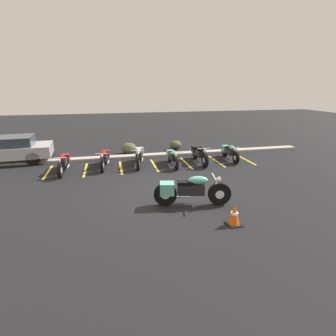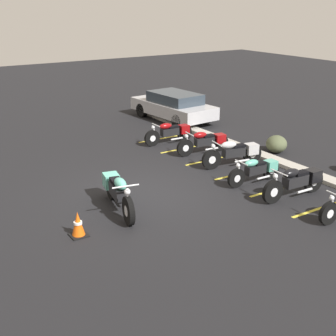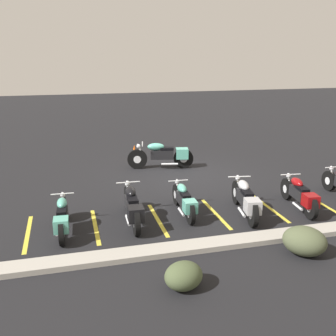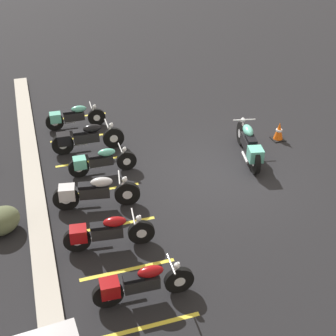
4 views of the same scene
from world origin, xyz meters
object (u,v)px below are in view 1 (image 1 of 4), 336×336
at_px(motorcycle_teal_featured, 189,190).
at_px(parked_bike_4, 199,153).
at_px(parked_bike_2, 139,155).
at_px(parked_bike_3, 172,157).
at_px(landscape_rock_0, 129,148).
at_px(traffic_cone, 234,215).
at_px(landscape_rock_1, 176,145).
at_px(parked_bike_1, 105,158).
at_px(parked_bike_5, 229,152).
at_px(car_silver, 4,149).
at_px(parked_bike_0, 64,162).

relative_size(motorcycle_teal_featured, parked_bike_4, 1.08).
bearing_deg(parked_bike_2, parked_bike_3, 83.09).
xyz_separation_m(landscape_rock_0, traffic_cone, (2.12, -8.52, -0.02)).
bearing_deg(landscape_rock_1, landscape_rock_0, -168.83).
height_order(parked_bike_1, parked_bike_3, parked_bike_1).
distance_m(landscape_rock_0, traffic_cone, 8.78).
bearing_deg(motorcycle_teal_featured, landscape_rock_1, 90.24).
height_order(parked_bike_5, car_silver, car_silver).
distance_m(parked_bike_1, landscape_rock_0, 2.58).
xyz_separation_m(parked_bike_1, parked_bike_2, (1.61, 0.01, 0.03)).
relative_size(parked_bike_1, car_silver, 0.47).
distance_m(car_silver, traffic_cone, 11.44).
xyz_separation_m(parked_bike_5, landscape_rock_1, (-2.09, 2.89, -0.16)).
bearing_deg(parked_bike_1, motorcycle_teal_featured, 34.92).
height_order(landscape_rock_0, traffic_cone, landscape_rock_0).
height_order(parked_bike_5, traffic_cone, parked_bike_5).
relative_size(parked_bike_2, parked_bike_4, 0.99).
relative_size(motorcycle_teal_featured, car_silver, 0.54).
bearing_deg(parked_bike_4, parked_bike_5, 96.65).
relative_size(parked_bike_2, landscape_rock_1, 3.05).
relative_size(motorcycle_teal_featured, traffic_cone, 3.96).
bearing_deg(parked_bike_3, parked_bike_4, 99.22).
bearing_deg(landscape_rock_0, motorcycle_teal_featured, -79.73).
bearing_deg(car_silver, parked_bike_5, 166.09).
height_order(motorcycle_teal_featured, parked_bike_0, motorcycle_teal_featured).
relative_size(motorcycle_teal_featured, landscape_rock_1, 3.33).
distance_m(parked_bike_4, landscape_rock_0, 4.08).
bearing_deg(parked_bike_5, landscape_rock_0, -112.93).
height_order(parked_bike_5, landscape_rock_0, parked_bike_5).
distance_m(landscape_rock_0, landscape_rock_1, 2.88).
relative_size(landscape_rock_0, landscape_rock_1, 1.27).
relative_size(parked_bike_3, parked_bike_4, 0.88).
height_order(parked_bike_4, car_silver, car_silver).
bearing_deg(car_silver, parked_bike_3, 160.16).
distance_m(motorcycle_teal_featured, parked_bike_1, 5.48).
relative_size(motorcycle_teal_featured, parked_bike_1, 1.16).
xyz_separation_m(motorcycle_teal_featured, landscape_rock_0, (-1.28, 7.05, -0.20)).
distance_m(parked_bike_2, parked_bike_3, 1.59).
bearing_deg(parked_bike_0, traffic_cone, 42.98).
bearing_deg(traffic_cone, parked_bike_3, 92.77).
xyz_separation_m(motorcycle_teal_featured, landscape_rock_1, (1.55, 7.61, -0.25)).
bearing_deg(traffic_cone, car_silver, 135.38).
distance_m(landscape_rock_1, traffic_cone, 9.11).
bearing_deg(landscape_rock_0, car_silver, -175.32).
bearing_deg(parked_bike_0, parked_bike_4, 92.89).
relative_size(landscape_rock_1, traffic_cone, 1.19).
height_order(parked_bike_3, parked_bike_4, parked_bike_4).
bearing_deg(parked_bike_2, landscape_rock_0, -162.35).
bearing_deg(motorcycle_teal_featured, parked_bike_2, 113.07).
height_order(motorcycle_teal_featured, landscape_rock_0, motorcycle_teal_featured).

